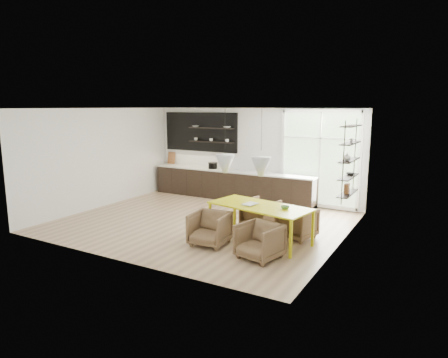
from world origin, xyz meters
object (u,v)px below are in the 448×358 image
armchair_back_right (297,223)px  armchair_front_right (259,241)px  dining_table (260,208)px  armchair_back_left (261,213)px  armchair_front_left (210,229)px  wire_stool (211,222)px

armchair_back_right → armchair_front_right: (-0.23, -1.55, 0.01)m
dining_table → armchair_front_right: (0.43, -0.95, -0.40)m
armchair_back_left → armchair_front_left: 1.74m
armchair_front_right → wire_stool: 1.98m
armchair_back_right → armchair_front_left: size_ratio=0.96×
armchair_back_right → armchair_front_right: bearing=94.8°
armchair_back_left → armchair_front_right: size_ratio=1.01×
dining_table → armchair_back_left: 1.10m
dining_table → armchair_back_left: (-0.40, 0.94, -0.40)m
wire_stool → armchair_front_left: bearing=-59.8°
dining_table → armchair_back_right: dining_table is taller
armchair_back_left → dining_table: bearing=126.4°
armchair_back_right → wire_stool: bearing=29.5°
armchair_back_right → wire_stool: size_ratio=1.95×
armchair_back_left → armchair_back_right: size_ratio=1.04×
armchair_front_left → armchair_front_right: (1.27, -0.20, -0.00)m
armchair_back_right → armchair_back_left: bearing=-4.5°
dining_table → armchair_back_right: 0.99m
armchair_back_right → armchair_front_right: size_ratio=0.97×
dining_table → armchair_back_left: dining_table is taller
armchair_back_right → armchair_front_right: armchair_front_right is taller
armchair_front_left → armchair_front_right: 1.28m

